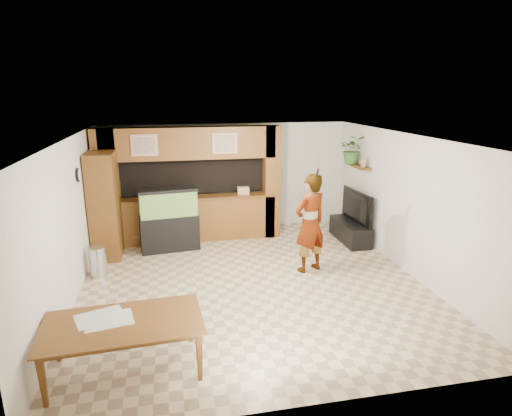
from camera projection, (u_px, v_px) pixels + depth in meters
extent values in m
plane|color=#C9B28B|center=(251.00, 281.00, 7.80)|extent=(6.50, 6.50, 0.00)
plane|color=white|center=(251.00, 138.00, 7.10)|extent=(6.50, 6.50, 0.00)
plane|color=silver|center=(226.00, 177.00, 10.52)|extent=(6.00, 0.00, 6.00)
plane|color=silver|center=(68.00, 223.00, 6.87)|extent=(0.00, 6.50, 6.50)
plane|color=silver|center=(408.00, 204.00, 8.03)|extent=(0.00, 6.50, 6.50)
cube|color=brown|center=(193.00, 220.00, 9.80)|extent=(3.80, 0.35, 1.00)
cube|color=brown|center=(192.00, 198.00, 9.67)|extent=(3.80, 0.43, 0.04)
cube|color=brown|center=(190.00, 143.00, 9.34)|extent=(3.80, 0.35, 0.70)
cube|color=brown|center=(107.00, 189.00, 9.24)|extent=(0.50, 0.35, 2.60)
cube|color=brown|center=(271.00, 182.00, 9.95)|extent=(0.35, 0.35, 2.60)
cube|color=black|center=(190.00, 174.00, 10.07)|extent=(4.20, 0.45, 0.85)
cube|color=tan|center=(144.00, 145.00, 8.97)|extent=(0.55, 0.03, 0.45)
cube|color=tan|center=(144.00, 145.00, 8.95)|extent=(0.43, 0.01, 0.35)
cube|color=tan|center=(225.00, 143.00, 9.30)|extent=(0.55, 0.03, 0.45)
cube|color=tan|center=(225.00, 143.00, 9.28)|extent=(0.43, 0.01, 0.35)
cylinder|color=black|center=(78.00, 175.00, 7.66)|extent=(0.04, 0.25, 0.25)
cylinder|color=white|center=(80.00, 175.00, 7.67)|extent=(0.01, 0.21, 0.21)
cube|color=brown|center=(358.00, 166.00, 9.73)|extent=(0.25, 0.90, 0.04)
cube|color=brown|center=(105.00, 206.00, 8.73)|extent=(0.54, 0.89, 2.18)
cylinder|color=#B2B2B7|center=(98.00, 262.00, 7.95)|extent=(0.31, 0.31, 0.58)
cube|color=black|center=(170.00, 233.00, 9.26)|extent=(1.24, 0.46, 0.77)
cube|color=#34833A|center=(168.00, 204.00, 9.09)|extent=(1.18, 0.43, 0.54)
cube|color=black|center=(167.00, 190.00, 9.01)|extent=(1.24, 0.46, 0.06)
cube|color=black|center=(350.00, 231.00, 9.85)|extent=(0.50, 1.35, 0.45)
imported|color=black|center=(352.00, 207.00, 9.69)|extent=(0.26, 1.27, 0.73)
cube|color=tan|center=(363.00, 163.00, 9.45)|extent=(0.03, 0.15, 0.20)
imported|color=#346629|center=(353.00, 149.00, 9.87)|extent=(0.75, 0.71, 0.65)
imported|color=#9C8755|center=(310.00, 223.00, 8.04)|extent=(0.82, 0.69, 1.90)
cylinder|color=black|center=(317.00, 173.00, 7.63)|extent=(0.04, 0.10, 0.17)
imported|color=brown|center=(125.00, 348.00, 5.21)|extent=(1.96, 1.18, 0.67)
cube|color=silver|center=(100.00, 317.00, 5.26)|extent=(0.67, 0.58, 0.01)
cube|color=silver|center=(109.00, 320.00, 5.19)|extent=(0.64, 0.52, 0.01)
cube|color=tan|center=(243.00, 191.00, 9.86)|extent=(0.27, 0.19, 0.18)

